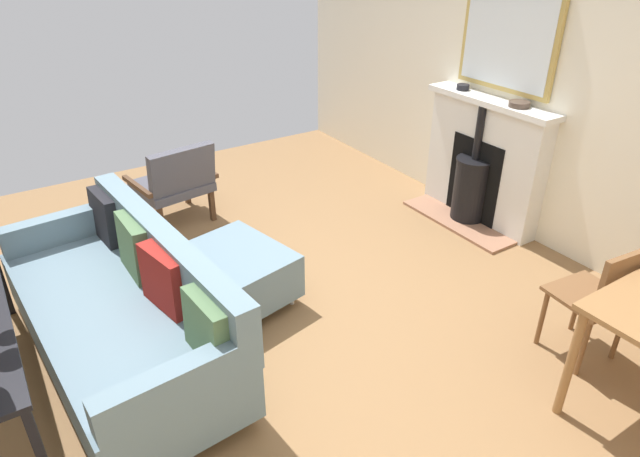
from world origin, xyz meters
TOP-DOWN VIEW (x-y plane):
  - ground_plane at (0.00, 0.00)m, footprint 4.81×6.26m
  - wall_left at (-2.41, 0.00)m, footprint 0.12×6.26m
  - fireplace at (-2.22, -0.21)m, footprint 0.50×1.29m
  - mirror_over_mantel at (-2.32, -0.21)m, footprint 0.04×0.96m
  - mantel_bowl_near at (-2.23, -0.54)m, footprint 0.11×0.11m
  - mantel_bowl_far at (-2.23, 0.08)m, footprint 0.17×0.17m
  - sofa at (1.02, -0.04)m, footprint 1.02×2.10m
  - ottoman at (0.21, -0.20)m, footprint 0.76×0.86m
  - armchair_accent at (0.14, -1.59)m, footprint 0.75×0.67m
  - dining_chair_near_fireplace at (-1.37, 1.54)m, footprint 0.44×0.44m

SIDE VIEW (x-z plane):
  - ground_plane at x=0.00m, z-range -0.01..0.00m
  - ottoman at x=0.21m, z-range 0.04..0.46m
  - sofa at x=1.02m, z-range -0.06..0.78m
  - armchair_accent at x=0.14m, z-range 0.04..0.82m
  - dining_chair_near_fireplace at x=-1.37m, z-range 0.08..0.90m
  - fireplace at x=-2.22m, z-range -0.06..1.08m
  - mantel_bowl_far at x=-2.23m, z-range 1.14..1.18m
  - mantel_bowl_near at x=-2.23m, z-range 1.14..1.19m
  - wall_left at x=-2.41m, z-range 0.00..2.84m
  - mirror_over_mantel at x=-2.32m, z-range 1.19..2.06m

